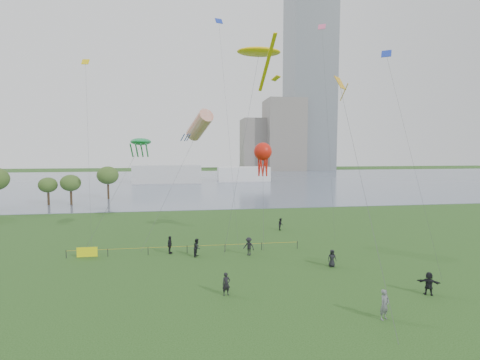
{
  "coord_description": "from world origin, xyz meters",
  "views": [
    {
      "loc": [
        -4.69,
        -22.35,
        10.79
      ],
      "look_at": [
        0.0,
        10.0,
        8.0
      ],
      "focal_mm": 26.0,
      "sensor_mm": 36.0,
      "label": 1
    }
  ],
  "objects": [
    {
      "name": "spectator_g",
      "position": [
        7.45,
        22.8,
        0.82
      ],
      "size": [
        0.83,
        0.94,
        1.63
      ],
      "primitive_type": "imported",
      "rotation": [
        0.0,
        0.0,
        1.26
      ],
      "color": "black",
      "rests_on": "ground_plane"
    },
    {
      "name": "pavilion_right",
      "position": [
        14.0,
        98.0,
        2.5
      ],
      "size": [
        18.0,
        7.0,
        5.0
      ],
      "primitive_type": "cube",
      "color": "white",
      "rests_on": "ground_plane"
    },
    {
      "name": "kite_creature",
      "position": [
        -10.22,
        18.96,
        11.76
      ],
      "size": [
        6.88,
        5.36,
        12.2
      ],
      "rotation": [
        0.0,
        0.0,
        0.21
      ],
      "color": "#3F3F42"
    },
    {
      "name": "kite_octopus",
      "position": [
        3.87,
        17.86,
        10.58
      ],
      "size": [
        2.13,
        5.5,
        11.73
      ],
      "rotation": [
        0.0,
        0.0,
        0.19
      ],
      "color": "#3F3F42"
    },
    {
      "name": "kite_flyer",
      "position": [
        7.51,
        -2.5,
        0.98
      ],
      "size": [
        0.84,
        0.71,
        1.95
      ],
      "primitive_type": "imported",
      "rotation": [
        0.0,
        0.0,
        0.41
      ],
      "color": "slate",
      "rests_on": "ground_plane"
    },
    {
      "name": "spectator_d",
      "position": [
        8.3,
        7.6,
        0.81
      ],
      "size": [
        0.85,
        0.61,
        1.61
      ],
      "primitive_type": "imported",
      "rotation": [
        0.0,
        0.0,
        -0.12
      ],
      "color": "black",
      "rests_on": "ground_plane"
    },
    {
      "name": "spectator_c",
      "position": [
        -6.86,
        13.94,
        0.93
      ],
      "size": [
        0.74,
        1.18,
        1.86
      ],
      "primitive_type": "imported",
      "rotation": [
        0.0,
        0.0,
        1.29
      ],
      "color": "black",
      "rests_on": "ground_plane"
    },
    {
      "name": "kite_delta",
      "position": [
        9.2,
        8.2,
        16.06
      ],
      "size": [
        3.37,
        15.16,
        17.7
      ],
      "rotation": [
        0.0,
        0.0,
        0.31
      ],
      "color": "#3F3F42"
    },
    {
      "name": "building_low",
      "position": [
        32.0,
        168.0,
        14.0
      ],
      "size": [
        16.0,
        18.0,
        28.0
      ],
      "primitive_type": "cube",
      "color": "slate",
      "rests_on": "ground_plane"
    },
    {
      "name": "spectator_f",
      "position": [
        -2.1,
        2.65,
        0.86
      ],
      "size": [
        0.71,
        0.55,
        1.72
      ],
      "primitive_type": "imported",
      "rotation": [
        0.0,
        0.0,
        0.25
      ],
      "color": "black",
      "rests_on": "ground_plane"
    },
    {
      "name": "spectator_e",
      "position": [
        12.9,
        0.55,
        0.87
      ],
      "size": [
        1.66,
        1.24,
        1.75
      ],
      "primitive_type": "imported",
      "rotation": [
        0.0,
        0.0,
        2.63
      ],
      "color": "black",
      "rests_on": "ground_plane"
    },
    {
      "name": "pavilion_left",
      "position": [
        -12.0,
        95.0,
        3.0
      ],
      "size": [
        22.0,
        8.0,
        6.0
      ],
      "primitive_type": "cube",
      "color": "silver",
      "rests_on": "ground_plane"
    },
    {
      "name": "spectator_b",
      "position": [
        1.23,
        12.19,
        0.94
      ],
      "size": [
        1.39,
        1.28,
        1.88
      ],
      "primitive_type": "imported",
      "rotation": [
        0.0,
        0.0,
        -0.63
      ],
      "color": "black",
      "rests_on": "ground_plane"
    },
    {
      "name": "kite_windsock",
      "position": [
        -3.4,
        22.36,
        13.97
      ],
      "size": [
        8.48,
        10.0,
        15.93
      ],
      "rotation": [
        0.0,
        0.0,
        -0.04
      ],
      "color": "#3F3F42"
    },
    {
      "name": "trees",
      "position": [
        -36.57,
        47.0,
        5.66
      ],
      "size": [
        27.91,
        21.72,
        9.07
      ],
      "color": "#322417",
      "rests_on": "ground_plane"
    },
    {
      "name": "small_kites",
      "position": [
        1.91,
        19.15,
        23.72
      ],
      "size": [
        32.67,
        15.77,
        7.49
      ],
      "color": "yellow"
    },
    {
      "name": "spectator_a",
      "position": [
        -4.06,
        12.54,
        0.93
      ],
      "size": [
        0.97,
        1.09,
        1.86
      ],
      "primitive_type": "imported",
      "rotation": [
        0.0,
        0.0,
        1.22
      ],
      "color": "black",
      "rests_on": "ground_plane"
    },
    {
      "name": "tower",
      "position": [
        62.0,
        168.0,
        60.0
      ],
      "size": [
        24.0,
        24.0,
        120.0
      ],
      "primitive_type": "cube",
      "color": "slate",
      "rests_on": "ground_plane"
    },
    {
      "name": "kite_stingray",
      "position": [
        3.15,
        16.88,
        21.74
      ],
      "size": [
        7.0,
        10.03,
        22.21
      ],
      "rotation": [
        0.0,
        0.0,
        0.23
      ],
      "color": "#3F3F42"
    },
    {
      "name": "lake",
      "position": [
        0.0,
        100.0,
        0.02
      ],
      "size": [
        400.0,
        120.0,
        0.08
      ],
      "primitive_type": "cube",
      "color": "slate",
      "rests_on": "ground_plane"
    },
    {
      "name": "building_mid",
      "position": [
        46.0,
        162.0,
        19.0
      ],
      "size": [
        20.0,
        20.0,
        38.0
      ],
      "primitive_type": "cube",
      "color": "slate",
      "rests_on": "ground_plane"
    },
    {
      "name": "ground_plane",
      "position": [
        0.0,
        0.0,
        0.0
      ],
      "size": [
        400.0,
        400.0,
        0.0
      ],
      "primitive_type": "plane",
      "color": "#1B3E13"
    },
    {
      "name": "fence",
      "position": [
        -11.19,
        13.82,
        0.55
      ],
      "size": [
        24.07,
        0.07,
        1.05
      ],
      "color": "black",
      "rests_on": "ground_plane"
    }
  ]
}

